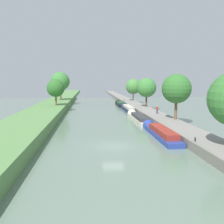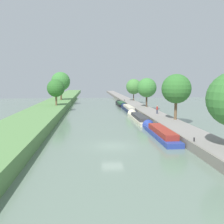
{
  "view_description": "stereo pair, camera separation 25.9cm",
  "coord_description": "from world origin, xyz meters",
  "views": [
    {
      "loc": [
        -2.83,
        -27.62,
        7.68
      ],
      "look_at": [
        2.1,
        23.37,
        1.0
      ],
      "focal_mm": 38.71,
      "sensor_mm": 36.0,
      "label": 1
    },
    {
      "loc": [
        -2.58,
        -27.64,
        7.68
      ],
      "look_at": [
        2.1,
        23.37,
        1.0
      ],
      "focal_mm": 38.71,
      "sensor_mm": 36.0,
      "label": 2
    }
  ],
  "objects": [
    {
      "name": "ground_plane",
      "position": [
        0.0,
        0.0,
        0.0
      ],
      "size": [
        160.0,
        160.0,
        0.0
      ],
      "primitive_type": "plane",
      "color": "slate"
    },
    {
      "name": "left_grassy_bank",
      "position": [
        -12.43,
        0.0,
        0.83
      ],
      "size": [
        7.84,
        260.0,
        1.66
      ],
      "color": "#5B894C",
      "rests_on": "ground_plane"
    },
    {
      "name": "right_towpath",
      "position": [
        10.6,
        0.0,
        0.51
      ],
      "size": [
        4.19,
        260.0,
        1.01
      ],
      "color": "gray",
      "rests_on": "ground_plane"
    },
    {
      "name": "stone_quay",
      "position": [
        8.38,
        0.0,
        0.53
      ],
      "size": [
        0.25,
        260.0,
        1.06
      ],
      "color": "gray",
      "rests_on": "ground_plane"
    },
    {
      "name": "narrowboat_blue",
      "position": [
        7.01,
        4.75,
        0.53
      ],
      "size": [
        2.06,
        13.14,
        2.01
      ],
      "color": "#283D93",
      "rests_on": "ground_plane"
    },
    {
      "name": "narrowboat_cream",
      "position": [
        6.78,
        18.56,
        0.47
      ],
      "size": [
        2.14,
        14.15,
        2.03
      ],
      "color": "beige",
      "rests_on": "ground_plane"
    },
    {
      "name": "narrowboat_navy",
      "position": [
        7.14,
        33.75,
        0.57
      ],
      "size": [
        1.83,
        14.37,
        1.84
      ],
      "color": "#141E42",
      "rests_on": "ground_plane"
    },
    {
      "name": "narrowboat_black",
      "position": [
        6.89,
        46.81,
        0.49
      ],
      "size": [
        2.08,
        11.09,
        1.98
      ],
      "color": "black",
      "rests_on": "ground_plane"
    },
    {
      "name": "tree_rightbank_midnear",
      "position": [
        12.1,
        12.39,
        6.28
      ],
      "size": [
        5.01,
        5.01,
        7.79
      ],
      "color": "brown",
      "rests_on": "right_towpath"
    },
    {
      "name": "tree_rightbank_midfar",
      "position": [
        11.91,
        33.06,
        5.87
      ],
      "size": [
        4.92,
        4.92,
        7.33
      ],
      "color": "#4C3828",
      "rests_on": "right_towpath"
    },
    {
      "name": "tree_rightbank_far",
      "position": [
        12.1,
        52.62,
        5.67
      ],
      "size": [
        5.08,
        5.08,
        7.2
      ],
      "color": "#4C3828",
      "rests_on": "right_towpath"
    },
    {
      "name": "tree_leftbank_downstream",
      "position": [
        -11.55,
        48.96,
        7.42
      ],
      "size": [
        5.8,
        5.8,
        8.68
      ],
      "color": "brown",
      "rests_on": "left_grassy_bank"
    },
    {
      "name": "tree_leftbank_upstream",
      "position": [
        -10.8,
        32.2,
        5.83
      ],
      "size": [
        4.27,
        4.27,
        6.34
      ],
      "color": "brown",
      "rests_on": "left_grassy_bank"
    },
    {
      "name": "person_walking",
      "position": [
        10.96,
        19.81,
        1.89
      ],
      "size": [
        0.34,
        0.34,
        1.66
      ],
      "color": "#282D42",
      "rests_on": "right_towpath"
    },
    {
      "name": "mooring_bollard_near",
      "position": [
        8.81,
        -2.64,
        1.24
      ],
      "size": [
        0.16,
        0.16,
        0.45
      ],
      "color": "black",
      "rests_on": "right_towpath"
    },
    {
      "name": "mooring_bollard_far",
      "position": [
        8.81,
        51.1,
        1.24
      ],
      "size": [
        0.16,
        0.16,
        0.45
      ],
      "color": "black",
      "rests_on": "right_towpath"
    }
  ]
}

